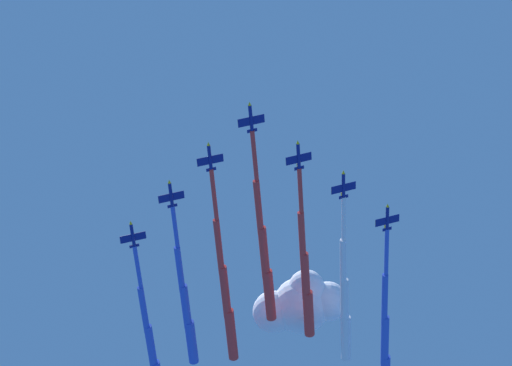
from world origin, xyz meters
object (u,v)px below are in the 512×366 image
(jet_starboard_inner, at_px, (226,295))
(jet_port_mid, at_px, (345,303))
(jet_starboard_mid, at_px, (186,308))
(jet_starboard_outer, at_px, (152,349))
(jet_port_inner, at_px, (306,278))
(jet_port_outer, at_px, (385,342))
(jet_lead, at_px, (265,255))

(jet_starboard_inner, xyz_separation_m, jet_port_mid, (39.68, 8.29, -1.00))
(jet_starboard_mid, relative_size, jet_starboard_outer, 0.96)
(jet_starboard_inner, bearing_deg, jet_port_inner, -11.15)
(jet_starboard_inner, height_order, jet_port_outer, jet_starboard_inner)
(jet_port_mid, bearing_deg, jet_port_outer, 55.36)
(jet_lead, height_order, jet_starboard_outer, jet_lead)
(jet_port_inner, distance_m, jet_port_mid, 18.33)
(jet_port_mid, bearing_deg, jet_starboard_outer, 172.52)
(jet_port_outer, distance_m, jet_starboard_outer, 81.48)
(jet_lead, distance_m, jet_port_outer, 54.89)
(jet_lead, height_order, jet_port_inner, jet_lead)
(jet_port_inner, xyz_separation_m, jet_port_mid, (11.99, 13.74, 1.82))
(jet_lead, bearing_deg, jet_port_inner, 34.81)
(jet_starboard_outer, bearing_deg, jet_starboard_mid, -42.93)
(jet_port_mid, relative_size, jet_starboard_mid, 1.02)
(jet_starboard_mid, xyz_separation_m, jet_starboard_outer, (-14.49, 13.48, -3.18))
(jet_port_inner, height_order, jet_starboard_mid, jet_starboard_mid)
(jet_starboard_mid, height_order, jet_starboard_outer, jet_starboard_mid)
(jet_lead, xyz_separation_m, jet_starboard_outer, (-43.99, 31.46, -3.35))
(jet_port_inner, xyz_separation_m, jet_starboard_mid, (-42.03, 9.26, 2.85))
(jet_port_mid, relative_size, jet_port_outer, 0.91)
(jet_port_outer, bearing_deg, jet_lead, -132.41)
(jet_port_inner, relative_size, jet_port_outer, 0.90)
(jet_lead, relative_size, jet_port_mid, 1.07)
(jet_port_outer, bearing_deg, jet_starboard_mid, -161.29)
(jet_port_inner, bearing_deg, jet_port_outer, 52.43)
(jet_lead, bearing_deg, jet_starboard_inner, 136.92)
(jet_port_inner, bearing_deg, jet_lead, -145.19)
(jet_port_mid, bearing_deg, jet_starboard_mid, -175.25)
(jet_starboard_inner, bearing_deg, jet_starboard_outer, 149.06)
(jet_starboard_inner, bearing_deg, jet_port_outer, 26.78)
(jet_port_inner, bearing_deg, jet_starboard_inner, 168.85)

